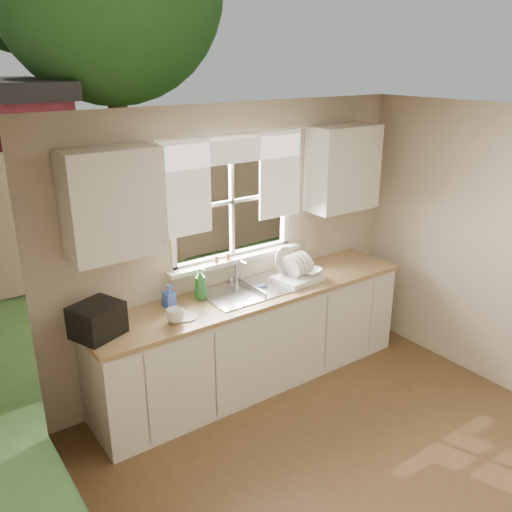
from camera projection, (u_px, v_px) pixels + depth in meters
ground at (393, 489)px, 3.79m from camera, size 4.00×4.00×0.00m
room_walls at (419, 336)px, 3.32m from camera, size 3.62×4.02×2.50m
ceiling at (433, 125)px, 2.93m from camera, size 3.60×4.00×0.02m
window at (233, 220)px, 4.81m from camera, size 1.38×0.16×1.06m
curtains at (236, 171)px, 4.62m from camera, size 1.50×0.03×0.81m
base_cabinets at (254, 339)px, 4.93m from camera, size 3.00×0.62×0.87m
countertop at (254, 293)px, 4.77m from camera, size 3.04×0.65×0.04m
upper_cabinet_left at (113, 203)px, 3.92m from camera, size 0.70×0.33×0.80m
upper_cabinet_right at (343, 168)px, 5.18m from camera, size 0.70×0.33×0.80m
wall_outlet at (308, 245)px, 5.42m from camera, size 0.08×0.01×0.12m
sill_jars at (222, 258)px, 4.78m from camera, size 0.16×0.04×0.06m
backyard at (56, 20)px, 9.35m from camera, size 20.00×10.00×6.13m
sink at (252, 298)px, 4.81m from camera, size 0.88×0.52×0.40m
dish_rack at (297, 273)px, 4.96m from camera, size 0.46×0.37×0.30m
bowl at (310, 271)px, 4.98m from camera, size 0.26×0.26×0.05m
soap_bottle_a at (200, 284)px, 4.56m from camera, size 0.14×0.14×0.28m
soap_bottle_b at (169, 296)px, 4.44m from camera, size 0.10×0.10×0.19m
soap_bottle_c at (117, 314)px, 4.16m from camera, size 0.14×0.14×0.15m
saucer at (185, 316)px, 4.29m from camera, size 0.21×0.21×0.01m
cup at (175, 316)px, 4.19m from camera, size 0.16×0.16×0.11m
black_appliance at (97, 320)px, 3.97m from camera, size 0.42×0.40×0.25m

